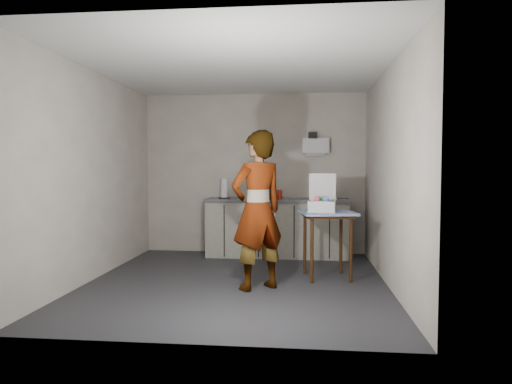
# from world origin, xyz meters

# --- Properties ---
(ground) EXTENTS (4.00, 4.00, 0.00)m
(ground) POSITION_xyz_m (0.00, 0.00, 0.00)
(ground) COLOR #2C2C31
(ground) RESTS_ON ground
(wall_back) EXTENTS (3.60, 0.02, 2.60)m
(wall_back) POSITION_xyz_m (0.00, 1.99, 1.30)
(wall_back) COLOR #B9AFA1
(wall_back) RESTS_ON ground
(wall_right) EXTENTS (0.02, 4.00, 2.60)m
(wall_right) POSITION_xyz_m (1.79, 0.00, 1.30)
(wall_right) COLOR #B9AFA1
(wall_right) RESTS_ON ground
(wall_left) EXTENTS (0.02, 4.00, 2.60)m
(wall_left) POSITION_xyz_m (-1.79, 0.00, 1.30)
(wall_left) COLOR #B9AFA1
(wall_left) RESTS_ON ground
(ceiling) EXTENTS (3.60, 4.00, 0.01)m
(ceiling) POSITION_xyz_m (0.00, 0.00, 2.60)
(ceiling) COLOR white
(ceiling) RESTS_ON wall_back
(kitchen_counter) EXTENTS (2.24, 0.62, 0.91)m
(kitchen_counter) POSITION_xyz_m (0.40, 1.70, 0.43)
(kitchen_counter) COLOR black
(kitchen_counter) RESTS_ON ground
(wall_shelf) EXTENTS (0.42, 0.18, 0.37)m
(wall_shelf) POSITION_xyz_m (1.00, 1.92, 1.75)
(wall_shelf) COLOR white
(wall_shelf) RESTS_ON ground
(side_table) EXTENTS (0.75, 0.75, 0.84)m
(side_table) POSITION_xyz_m (1.11, 0.31, 0.74)
(side_table) COLOR #3C210D
(side_table) RESTS_ON ground
(standing_man) EXTENTS (0.79, 0.75, 1.82)m
(standing_man) POSITION_xyz_m (0.28, -0.30, 0.91)
(standing_man) COLOR #B2A593
(standing_man) RESTS_ON ground
(soap_bottle) EXTENTS (0.13, 0.13, 0.27)m
(soap_bottle) POSITION_xyz_m (0.26, 1.61, 1.05)
(soap_bottle) COLOR black
(soap_bottle) RESTS_ON kitchen_counter
(soda_can) EXTENTS (0.07, 0.07, 0.14)m
(soda_can) POSITION_xyz_m (0.44, 1.71, 0.98)
(soda_can) COLOR red
(soda_can) RESTS_ON kitchen_counter
(dark_bottle) EXTENTS (0.07, 0.07, 0.23)m
(dark_bottle) POSITION_xyz_m (0.10, 1.74, 1.03)
(dark_bottle) COLOR black
(dark_bottle) RESTS_ON kitchen_counter
(paper_towel) EXTENTS (0.18, 0.18, 0.31)m
(paper_towel) POSITION_xyz_m (-0.44, 1.68, 1.06)
(paper_towel) COLOR black
(paper_towel) RESTS_ON kitchen_counter
(dish_rack) EXTENTS (0.39, 0.29, 0.28)m
(dish_rack) POSITION_xyz_m (1.11, 1.74, 0.97)
(dish_rack) COLOR white
(dish_rack) RESTS_ON kitchen_counter
(bakery_box) EXTENTS (0.37, 0.38, 0.48)m
(bakery_box) POSITION_xyz_m (1.03, 0.30, 0.95)
(bakery_box) COLOR white
(bakery_box) RESTS_ON side_table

